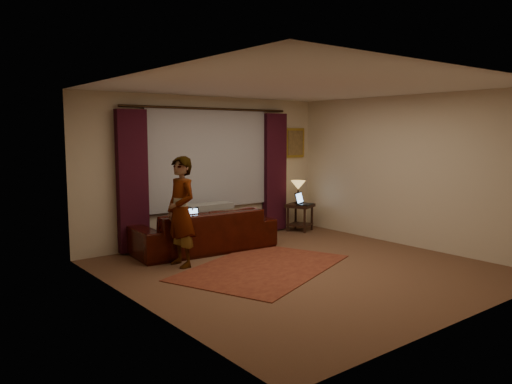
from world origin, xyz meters
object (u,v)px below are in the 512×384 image
at_px(laptop_table, 305,199).
at_px(laptop_sofa, 190,217).
at_px(person, 181,212).
at_px(end_table, 300,217).
at_px(sofa, 204,222).
at_px(tiffany_lamp, 298,192).

bearing_deg(laptop_table, laptop_sofa, 158.44).
distance_m(laptop_sofa, person, 0.72).
bearing_deg(end_table, person, -164.62).
relative_size(laptop_sofa, laptop_table, 1.09).
bearing_deg(sofa, end_table, -169.15).
xyz_separation_m(laptop_sofa, person, (-0.45, -0.52, 0.20)).
bearing_deg(laptop_sofa, end_table, 25.96).
xyz_separation_m(laptop_table, person, (-3.19, -0.73, 0.15)).
xyz_separation_m(tiffany_lamp, laptop_table, (0.01, -0.19, -0.11)).
height_order(laptop_sofa, person, person).
bearing_deg(end_table, laptop_sofa, -172.61).
bearing_deg(sofa, tiffany_lamp, -168.14).
bearing_deg(laptop_sofa, laptop_table, 22.98).
xyz_separation_m(end_table, person, (-3.20, -0.88, 0.54)).
bearing_deg(end_table, sofa, -173.85).
height_order(sofa, laptop_sofa, sofa).
relative_size(laptop_sofa, person, 0.25).
distance_m(sofa, tiffany_lamp, 2.44).
xyz_separation_m(end_table, laptop_table, (-0.01, -0.15, 0.39)).
height_order(sofa, end_table, sofa).
distance_m(sofa, laptop_table, 2.43).
height_order(laptop_sofa, tiffany_lamp, tiffany_lamp).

